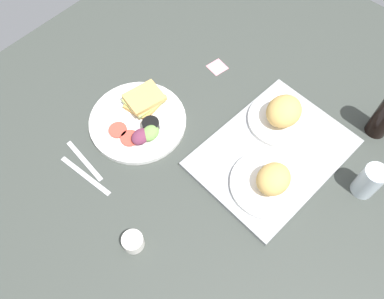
{
  "coord_description": "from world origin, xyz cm",
  "views": [
    {
      "loc": [
        42.72,
        39.68,
        99.93
      ],
      "look_at": [
        2.0,
        3.0,
        4.0
      ],
      "focal_mm": 35.99,
      "sensor_mm": 36.0,
      "label": 1
    }
  ],
  "objects_px": {
    "plate_with_salad": "(140,119)",
    "sticky_note": "(217,67)",
    "serving_tray": "(273,153)",
    "bread_plate_far": "(270,182)",
    "bread_plate_near": "(282,115)",
    "fork": "(84,161)",
    "espresso_cup": "(133,242)",
    "drinking_glass": "(369,181)",
    "knife": "(85,176)"
  },
  "relations": [
    {
      "from": "espresso_cup",
      "to": "knife",
      "type": "xyz_separation_m",
      "value": [
        -0.04,
        -0.25,
        -0.02
      ]
    },
    {
      "from": "plate_with_salad",
      "to": "drinking_glass",
      "type": "distance_m",
      "value": 0.68
    },
    {
      "from": "serving_tray",
      "to": "knife",
      "type": "xyz_separation_m",
      "value": [
        0.42,
        -0.36,
        -0.01
      ]
    },
    {
      "from": "drinking_glass",
      "to": "fork",
      "type": "relative_size",
      "value": 0.65
    },
    {
      "from": "serving_tray",
      "to": "bread_plate_far",
      "type": "distance_m",
      "value": 0.12
    },
    {
      "from": "bread_plate_near",
      "to": "drinking_glass",
      "type": "height_order",
      "value": "drinking_glass"
    },
    {
      "from": "bread_plate_far",
      "to": "espresso_cup",
      "type": "distance_m",
      "value": 0.4
    },
    {
      "from": "bread_plate_near",
      "to": "fork",
      "type": "bearing_deg",
      "value": -35.53
    },
    {
      "from": "drinking_glass",
      "to": "espresso_cup",
      "type": "bearing_deg",
      "value": -34.14
    },
    {
      "from": "drinking_glass",
      "to": "espresso_cup",
      "type": "relative_size",
      "value": 1.98
    },
    {
      "from": "drinking_glass",
      "to": "sticky_note",
      "type": "xyz_separation_m",
      "value": [
        -0.07,
        -0.6,
        -0.05
      ]
    },
    {
      "from": "fork",
      "to": "sticky_note",
      "type": "xyz_separation_m",
      "value": [
        -0.54,
        0.06,
        -0.0
      ]
    },
    {
      "from": "bread_plate_far",
      "to": "espresso_cup",
      "type": "bearing_deg",
      "value": -24.46
    },
    {
      "from": "knife",
      "to": "sticky_note",
      "type": "relative_size",
      "value": 3.39
    },
    {
      "from": "bread_plate_far",
      "to": "drinking_glass",
      "type": "height_order",
      "value": "drinking_glass"
    },
    {
      "from": "espresso_cup",
      "to": "bread_plate_near",
      "type": "bearing_deg",
      "value": 173.71
    },
    {
      "from": "bread_plate_near",
      "to": "espresso_cup",
      "type": "height_order",
      "value": "bread_plate_near"
    },
    {
      "from": "bread_plate_far",
      "to": "knife",
      "type": "xyz_separation_m",
      "value": [
        0.32,
        -0.41,
        -0.04
      ]
    },
    {
      "from": "bread_plate_near",
      "to": "bread_plate_far",
      "type": "relative_size",
      "value": 0.94
    },
    {
      "from": "knife",
      "to": "sticky_note",
      "type": "distance_m",
      "value": 0.57
    },
    {
      "from": "drinking_glass",
      "to": "espresso_cup",
      "type": "height_order",
      "value": "drinking_glass"
    },
    {
      "from": "bread_plate_near",
      "to": "knife",
      "type": "xyz_separation_m",
      "value": [
        0.52,
        -0.31,
        -0.05
      ]
    },
    {
      "from": "fork",
      "to": "knife",
      "type": "bearing_deg",
      "value": -30.86
    },
    {
      "from": "serving_tray",
      "to": "knife",
      "type": "relative_size",
      "value": 2.37
    },
    {
      "from": "fork",
      "to": "sticky_note",
      "type": "height_order",
      "value": "fork"
    },
    {
      "from": "serving_tray",
      "to": "drinking_glass",
      "type": "relative_size",
      "value": 4.05
    },
    {
      "from": "plate_with_salad",
      "to": "knife",
      "type": "bearing_deg",
      "value": 3.85
    },
    {
      "from": "serving_tray",
      "to": "fork",
      "type": "distance_m",
      "value": 0.56
    },
    {
      "from": "fork",
      "to": "bread_plate_near",
      "type": "bearing_deg",
      "value": 60.48
    },
    {
      "from": "bread_plate_near",
      "to": "plate_with_salad",
      "type": "distance_m",
      "value": 0.43
    },
    {
      "from": "fork",
      "to": "knife",
      "type": "height_order",
      "value": "same"
    },
    {
      "from": "plate_with_salad",
      "to": "knife",
      "type": "xyz_separation_m",
      "value": [
        0.24,
        0.02,
        -0.01
      ]
    },
    {
      "from": "serving_tray",
      "to": "sticky_note",
      "type": "height_order",
      "value": "serving_tray"
    },
    {
      "from": "bread_plate_near",
      "to": "drinking_glass",
      "type": "xyz_separation_m",
      "value": [
        0.03,
        0.3,
        0.0
      ]
    },
    {
      "from": "espresso_cup",
      "to": "fork",
      "type": "relative_size",
      "value": 0.33
    },
    {
      "from": "bread_plate_far",
      "to": "serving_tray",
      "type": "bearing_deg",
      "value": -150.72
    },
    {
      "from": "plate_with_salad",
      "to": "sticky_note",
      "type": "distance_m",
      "value": 0.34
    },
    {
      "from": "sticky_note",
      "to": "bread_plate_far",
      "type": "bearing_deg",
      "value": 57.81
    },
    {
      "from": "fork",
      "to": "serving_tray",
      "type": "bearing_deg",
      "value": 50.3
    },
    {
      "from": "knife",
      "to": "sticky_note",
      "type": "xyz_separation_m",
      "value": [
        -0.57,
        0.02,
        -0.0
      ]
    },
    {
      "from": "drinking_glass",
      "to": "espresso_cup",
      "type": "distance_m",
      "value": 0.65
    },
    {
      "from": "bread_plate_far",
      "to": "sticky_note",
      "type": "height_order",
      "value": "bread_plate_far"
    },
    {
      "from": "serving_tray",
      "to": "bread_plate_far",
      "type": "relative_size",
      "value": 2.16
    },
    {
      "from": "drinking_glass",
      "to": "serving_tray",
      "type": "bearing_deg",
      "value": -73.29
    },
    {
      "from": "serving_tray",
      "to": "sticky_note",
      "type": "xyz_separation_m",
      "value": [
        -0.15,
        -0.34,
        -0.01
      ]
    },
    {
      "from": "espresso_cup",
      "to": "sticky_note",
      "type": "height_order",
      "value": "espresso_cup"
    },
    {
      "from": "knife",
      "to": "serving_tray",
      "type": "bearing_deg",
      "value": 44.97
    },
    {
      "from": "bread_plate_near",
      "to": "sticky_note",
      "type": "relative_size",
      "value": 3.5
    },
    {
      "from": "serving_tray",
      "to": "fork",
      "type": "height_order",
      "value": "serving_tray"
    },
    {
      "from": "fork",
      "to": "plate_with_salad",
      "type": "bearing_deg",
      "value": 89.36
    }
  ]
}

